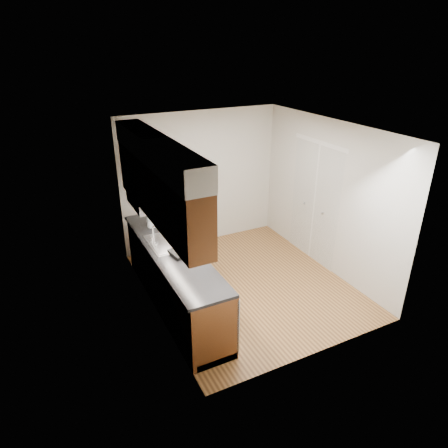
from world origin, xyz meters
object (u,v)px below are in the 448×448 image
soap_bottle_b (150,219)px  dish_rack (183,252)px  soap_bottle_c (163,221)px  soda_can (174,226)px  person (201,229)px  soap_bottle_a (150,220)px

soap_bottle_b → dish_rack: soap_bottle_b is taller
soap_bottle_c → dish_rack: (-0.04, -0.97, -0.07)m
soap_bottle_b → soap_bottle_c: (0.16, -0.14, -0.01)m
soda_can → soap_bottle_c: bearing=119.7°
soap_bottle_b → soap_bottle_c: bearing=-41.0°
soap_bottle_c → soda_can: (0.11, -0.19, -0.04)m
person → soap_bottle_a: bearing=53.8°
soap_bottle_a → dish_rack: soap_bottle_a is taller
person → soap_bottle_c: person is taller
soda_can → soap_bottle_b: bearing=129.2°
soap_bottle_a → soap_bottle_b: bearing=73.5°
soap_bottle_a → soap_bottle_b: size_ratio=1.25×
person → soap_bottle_a: 0.82m
soap_bottle_a → soda_can: (0.30, -0.22, -0.08)m
soda_can → dish_rack: size_ratio=0.34×
soap_bottle_a → soap_bottle_c: bearing=-9.2°
person → soda_can: bearing=51.2°
soda_can → dish_rack: (-0.15, -0.78, -0.03)m
soap_bottle_a → soda_can: size_ratio=2.33×
person → soap_bottle_b: bearing=47.0°
soap_bottle_b → dish_rack: bearing=-83.9°
soap_bottle_b → soap_bottle_c: 0.21m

